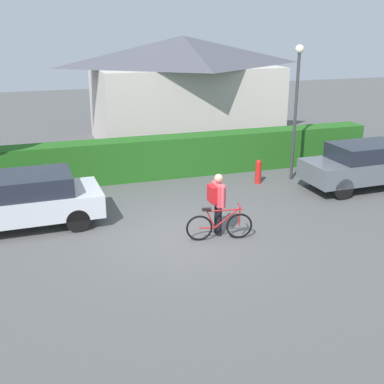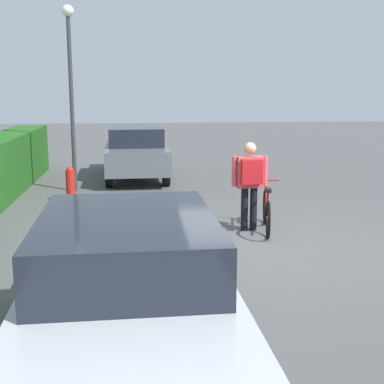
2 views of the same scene
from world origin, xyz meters
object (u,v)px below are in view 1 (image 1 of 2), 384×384
at_px(bicycle, 219,226).
at_px(fire_hydrant, 258,171).
at_px(parked_car_far, 368,164).
at_px(street_lamp, 297,96).
at_px(parked_car_near, 17,201).
at_px(person_rider, 217,199).

xyz_separation_m(bicycle, fire_hydrant, (2.86, 3.84, 0.04)).
bearing_deg(parked_car_far, street_lamp, 141.59).
relative_size(bicycle, fire_hydrant, 2.04).
height_order(parked_car_near, person_rider, person_rider).
bearing_deg(bicycle, person_rider, 81.88).
height_order(person_rider, fire_hydrant, person_rider).
distance_m(bicycle, fire_hydrant, 4.79).
height_order(bicycle, street_lamp, street_lamp).
xyz_separation_m(parked_car_near, bicycle, (4.75, -2.38, -0.37)).
distance_m(bicycle, street_lamp, 6.21).
distance_m(parked_car_near, parked_car_far, 10.81).
relative_size(parked_car_far, bicycle, 2.65).
bearing_deg(fire_hydrant, street_lamp, 2.24).
distance_m(parked_car_far, fire_hydrant, 3.53).
distance_m(person_rider, fire_hydrant, 4.56).
bearing_deg(street_lamp, parked_car_near, -170.34).
xyz_separation_m(parked_car_far, street_lamp, (-1.91, 1.52, 2.09)).
xyz_separation_m(parked_car_near, fire_hydrant, (7.61, 1.46, -0.33)).
relative_size(parked_car_near, parked_car_far, 1.05).
distance_m(person_rider, street_lamp, 5.76).
xyz_separation_m(street_lamp, fire_hydrant, (-1.28, -0.05, -2.45)).
xyz_separation_m(parked_car_far, bicycle, (-6.05, -2.38, -0.41)).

